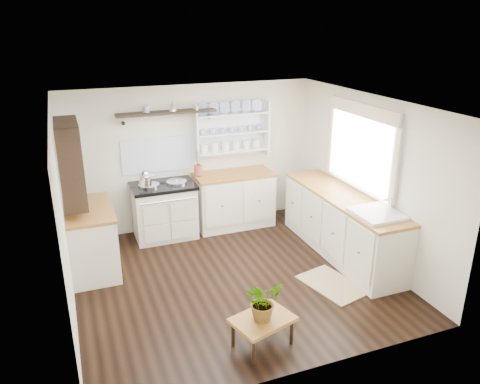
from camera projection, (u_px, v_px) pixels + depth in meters
name	position (u px, v px, depth m)	size (l,w,h in m)	color
floor	(233.00, 277.00, 6.22)	(4.00, 3.80, 0.01)	black
wall_back	(192.00, 157.00, 7.48)	(4.00, 0.02, 2.30)	#EDE6CD
wall_right	(368.00, 178.00, 6.50)	(0.02, 3.80, 2.30)	#EDE6CD
wall_left	(63.00, 220.00, 5.15)	(0.02, 3.80, 2.30)	#EDE6CD
ceiling	(233.00, 104.00, 5.42)	(4.00, 3.80, 0.01)	white
window	(361.00, 147.00, 6.47)	(0.08, 1.55, 1.22)	white
aga_cooker	(164.00, 210.00, 7.25)	(0.97, 0.67, 0.90)	beige
back_cabinets	(234.00, 199.00, 7.66)	(1.27, 0.63, 0.90)	silver
right_cabinets	(342.00, 224.00, 6.72)	(0.62, 2.43, 0.90)	silver
belfast_sink	(376.00, 222.00, 5.95)	(0.55, 0.60, 0.45)	white
left_cabinets	(92.00, 238.00, 6.28)	(0.62, 1.13, 0.90)	silver
plate_rack	(231.00, 130.00, 7.53)	(1.20, 0.22, 0.90)	white
high_shelf	(167.00, 113.00, 6.98)	(1.50, 0.29, 0.16)	black
left_shelving	(70.00, 162.00, 5.85)	(0.28, 0.80, 1.05)	black
kettle	(145.00, 178.00, 6.84)	(0.19, 0.19, 0.23)	silver
utensil_crock	(198.00, 170.00, 7.36)	(0.14, 0.14, 0.16)	#964237
center_table	(263.00, 322.00, 4.83)	(0.71, 0.60, 0.33)	brown
potted_plant	(263.00, 301.00, 4.74)	(0.37, 0.32, 0.41)	#3F7233
floor_rug	(332.00, 284.00, 6.04)	(0.55, 0.85, 0.02)	#9B895A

